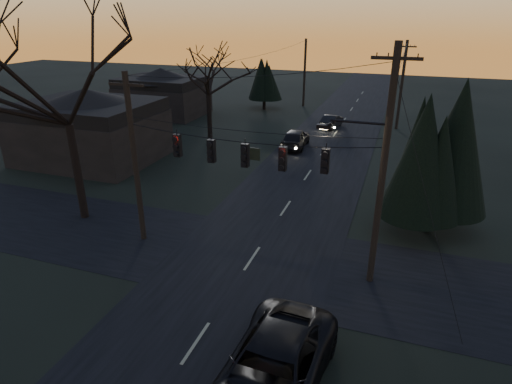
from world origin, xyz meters
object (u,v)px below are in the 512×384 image
(utility_pole_far_r, at_px, (396,129))
(evergreen_right, at_px, (439,151))
(suv_near, at_px, (272,372))
(utility_pole_far_l, at_px, (303,106))
(bare_tree_left, at_px, (62,82))
(utility_pole_right, at_px, (369,280))
(utility_pole_left, at_px, (144,239))
(sedan_oncoming_b, at_px, (332,121))
(sedan_oncoming_a, at_px, (295,138))

(utility_pole_far_r, relative_size, evergreen_right, 1.09)
(evergreen_right, xyz_separation_m, suv_near, (-4.72, -12.98, -3.61))
(evergreen_right, bearing_deg, utility_pole_far_r, 96.21)
(utility_pole_far_l, distance_m, bare_tree_left, 36.01)
(utility_pole_right, bearing_deg, utility_pole_far_r, 90.00)
(utility_pole_right, xyz_separation_m, utility_pole_left, (-11.50, 0.00, 0.00))
(utility_pole_far_r, xyz_separation_m, bare_tree_left, (-16.14, -26.89, 7.61))
(utility_pole_right, height_order, suv_near, utility_pole_right)
(utility_pole_right, relative_size, evergreen_right, 1.28)
(utility_pole_right, relative_size, sedan_oncoming_b, 2.57)
(utility_pole_far_r, bearing_deg, sedan_oncoming_b, -165.90)
(bare_tree_left, relative_size, suv_near, 1.76)
(utility_pole_far_l, distance_m, sedan_oncoming_b, 10.92)
(bare_tree_left, bearing_deg, utility_pole_far_l, 82.42)
(utility_pole_far_r, height_order, sedan_oncoming_b, utility_pole_far_r)
(evergreen_right, height_order, sedan_oncoming_a, evergreen_right)
(bare_tree_left, distance_m, sedan_oncoming_b, 28.04)
(utility_pole_left, relative_size, utility_pole_far_l, 1.06)
(utility_pole_far_r, bearing_deg, sedan_oncoming_a, -130.10)
(utility_pole_right, xyz_separation_m, evergreen_right, (2.42, 5.78, 4.49))
(utility_pole_left, relative_size, evergreen_right, 1.09)
(sedan_oncoming_a, bearing_deg, utility_pole_right, 111.97)
(utility_pole_left, height_order, sedan_oncoming_b, utility_pole_left)
(utility_pole_left, height_order, evergreen_right, evergreen_right)
(utility_pole_far_r, relative_size, sedan_oncoming_b, 2.19)
(utility_pole_right, relative_size, utility_pole_left, 1.18)
(utility_pole_left, distance_m, suv_near, 11.72)
(utility_pole_right, distance_m, bare_tree_left, 17.88)
(suv_near, bearing_deg, evergreen_right, 73.12)
(evergreen_right, height_order, sedan_oncoming_b, evergreen_right)
(utility_pole_left, relative_size, sedan_oncoming_b, 2.19)
(suv_near, bearing_deg, bare_tree_left, 152.09)
(utility_pole_far_r, xyz_separation_m, suv_near, (-2.30, -35.21, 0.88))
(utility_pole_left, relative_size, bare_tree_left, 0.76)
(utility_pole_far_r, distance_m, evergreen_right, 22.80)
(utility_pole_right, height_order, bare_tree_left, bare_tree_left)
(utility_pole_right, xyz_separation_m, sedan_oncoming_a, (-8.07, 18.42, 0.80))
(utility_pole_left, distance_m, utility_pole_far_r, 30.27)
(utility_pole_far_l, bearing_deg, suv_near, -77.98)
(utility_pole_far_r, height_order, utility_pole_far_l, utility_pole_far_r)
(bare_tree_left, bearing_deg, utility_pole_far_r, 59.02)
(utility_pole_far_r, distance_m, sedan_oncoming_a, 12.56)
(utility_pole_far_r, xyz_separation_m, utility_pole_far_l, (-11.50, 8.00, 0.00))
(utility_pole_far_r, distance_m, utility_pole_far_l, 14.01)
(utility_pole_right, relative_size, utility_pole_far_l, 1.25)
(utility_pole_left, xyz_separation_m, sedan_oncoming_b, (5.20, 26.42, 0.64))
(utility_pole_left, height_order, bare_tree_left, bare_tree_left)
(utility_pole_right, bearing_deg, bare_tree_left, 176.07)
(utility_pole_far_l, relative_size, evergreen_right, 1.03)
(utility_pole_right, xyz_separation_m, utility_pole_far_r, (0.00, 28.00, 0.00))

